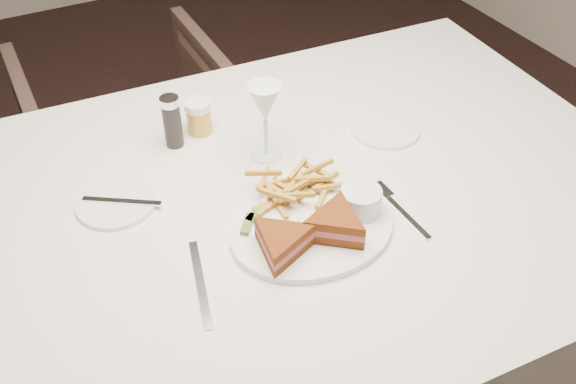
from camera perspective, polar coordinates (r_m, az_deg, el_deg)
The scene contains 4 objects.
ground at distance 2.00m, azimuth -15.00°, elevation -14.90°, with size 5.00×5.00×0.00m, color black.
table at distance 1.58m, azimuth -0.86°, elevation -10.67°, with size 1.57×1.05×0.75m, color silver.
chair_far at distance 2.27m, azimuth -13.71°, elevation 5.50°, with size 0.65×0.61×0.67m, color #47332B.
table_setting at distance 1.26m, azimuth 0.06°, elevation 0.30°, with size 0.78×0.65×0.18m.
Camera 1 is at (-0.05, -1.18, 1.61)m, focal length 40.00 mm.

